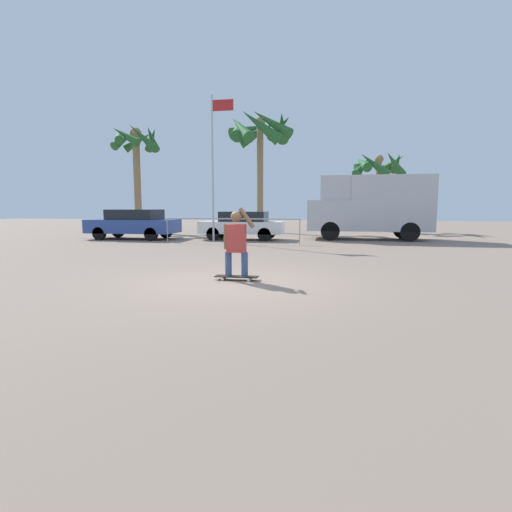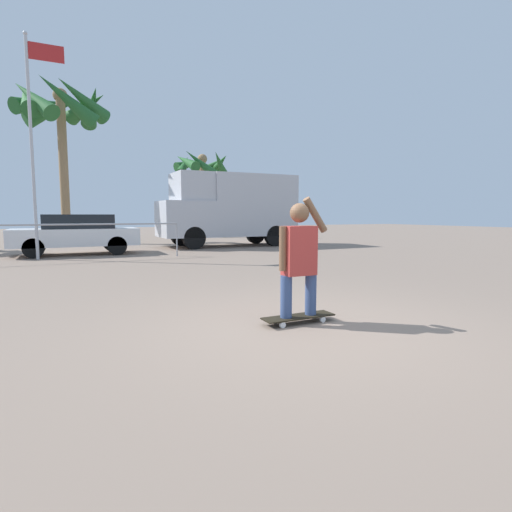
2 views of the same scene
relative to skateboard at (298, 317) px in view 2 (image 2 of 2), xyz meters
The scene contains 9 objects.
ground_plane 0.27m from the skateboard, 103.40° to the right, with size 80.00×80.00×0.00m, color gray.
skateboard is the anchor object (origin of this frame).
person_skateboarder 0.78m from the skateboard, behind, with size 0.67×0.23×1.46m.
camper_van 12.39m from the skateboard, 71.67° to the left, with size 5.69×2.14×3.00m.
parked_car_white 10.72m from the skateboard, 101.64° to the left, with size 3.91×1.70×1.34m.
palm_tree_near_van 19.59m from the skateboard, 75.15° to the left, with size 3.49×3.41×5.06m.
palm_tree_center_background 17.96m from the skateboard, 98.15° to the left, with size 4.41×4.45×7.38m.
flagpole 10.51m from the skateboard, 108.88° to the left, with size 1.03×0.12×6.47m.
plaza_railing_segment 8.83m from the skateboard, 104.60° to the left, with size 5.90×0.05×1.08m.
Camera 2 is at (-2.50, -3.84, 1.33)m, focal length 28.00 mm.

